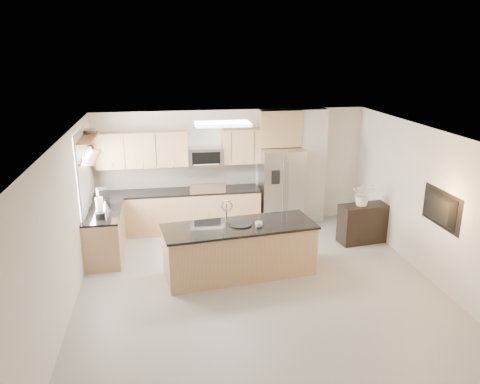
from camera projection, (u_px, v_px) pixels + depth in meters
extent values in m
plane|color=#A09D98|center=(260.00, 290.00, 7.83)|extent=(6.50, 6.50, 0.00)
cube|color=silver|center=(263.00, 137.00, 7.06)|extent=(6.00, 6.50, 0.02)
cube|color=beige|center=(231.00, 168.00, 10.50)|extent=(6.00, 0.02, 2.60)
cube|color=beige|center=(334.00, 337.00, 4.38)|extent=(6.00, 0.02, 2.60)
cube|color=beige|center=(65.00, 229.00, 6.97)|extent=(0.02, 6.50, 2.60)
cube|color=beige|center=(435.00, 208.00, 7.91)|extent=(0.02, 6.50, 2.60)
cube|color=tan|center=(179.00, 212.00, 10.26)|extent=(3.55, 0.65, 0.88)
cube|color=black|center=(178.00, 192.00, 10.12)|extent=(3.55, 0.66, 0.04)
cube|color=silver|center=(177.00, 176.00, 10.34)|extent=(3.55, 0.02, 0.52)
cube|color=tan|center=(105.00, 234.00, 9.02)|extent=(0.65, 1.50, 0.88)
cube|color=black|center=(103.00, 212.00, 8.88)|extent=(0.66, 1.50, 0.04)
cube|color=black|center=(207.00, 210.00, 10.35)|extent=(0.76, 0.64, 0.90)
cube|color=black|center=(207.00, 190.00, 10.22)|extent=(0.76, 0.62, 0.03)
cube|color=#A7A7A9|center=(208.00, 189.00, 9.90)|extent=(0.76, 0.04, 0.22)
cube|color=tan|center=(142.00, 150.00, 9.89)|extent=(1.92, 0.33, 0.75)
cube|color=tan|center=(241.00, 146.00, 10.22)|extent=(0.82, 0.33, 0.75)
cube|color=#A7A7A9|center=(205.00, 157.00, 10.12)|extent=(0.76, 0.40, 0.40)
cube|color=black|center=(206.00, 159.00, 9.94)|extent=(0.60, 0.02, 0.28)
cube|color=#A7A7A9|center=(281.00, 188.00, 10.44)|extent=(0.92, 0.75, 1.78)
cube|color=gray|center=(285.00, 193.00, 10.08)|extent=(0.02, 0.01, 1.69)
cube|color=black|center=(276.00, 177.00, 9.93)|extent=(0.18, 0.03, 0.30)
cube|color=beige|center=(311.00, 166.00, 10.65)|extent=(0.60, 0.30, 2.60)
cube|color=white|center=(82.00, 175.00, 8.61)|extent=(0.03, 1.05, 1.55)
cube|color=white|center=(83.00, 175.00, 8.61)|extent=(0.03, 1.15, 1.65)
cube|color=olive|center=(89.00, 157.00, 8.64)|extent=(0.30, 1.20, 0.04)
cube|color=olive|center=(87.00, 138.00, 8.53)|extent=(0.30, 1.20, 0.04)
cube|color=white|center=(223.00, 124.00, 8.51)|extent=(1.00, 0.50, 0.06)
cube|color=tan|center=(239.00, 251.00, 8.30)|extent=(2.70, 1.20, 0.88)
cube|color=black|center=(239.00, 226.00, 8.16)|extent=(2.77, 1.27, 0.04)
cube|color=black|center=(228.00, 228.00, 8.13)|extent=(0.55, 0.40, 0.01)
cylinder|color=#A7A7A9|center=(226.00, 213.00, 8.28)|extent=(0.03, 0.03, 0.34)
torus|color=#A7A7A9|center=(227.00, 206.00, 8.18)|extent=(0.21, 0.03, 0.21)
cube|color=black|center=(363.00, 223.00, 9.68)|extent=(1.06, 0.55, 0.81)
imported|color=white|center=(259.00, 224.00, 8.06)|extent=(0.16, 0.16, 0.10)
cylinder|color=black|center=(241.00, 224.00, 8.17)|extent=(0.51, 0.51, 0.02)
cylinder|color=black|center=(100.00, 216.00, 8.45)|extent=(0.18, 0.18, 0.12)
cylinder|color=silver|center=(99.00, 205.00, 8.39)|extent=(0.13, 0.13, 0.29)
cone|color=#A7A7A9|center=(105.00, 206.00, 8.84)|extent=(0.18, 0.18, 0.20)
cylinder|color=black|center=(105.00, 200.00, 8.81)|extent=(0.04, 0.04, 0.04)
cube|color=black|center=(103.00, 198.00, 9.07)|extent=(0.26, 0.29, 0.37)
cylinder|color=#A7A7A9|center=(103.00, 203.00, 9.03)|extent=(0.12, 0.12, 0.13)
imported|color=#A7A7A9|center=(90.00, 131.00, 8.85)|extent=(0.50, 0.50, 0.09)
imported|color=white|center=(364.00, 188.00, 9.42)|extent=(0.84, 0.79, 0.75)
imported|color=black|center=(437.00, 209.00, 7.70)|extent=(0.14, 1.08, 0.62)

